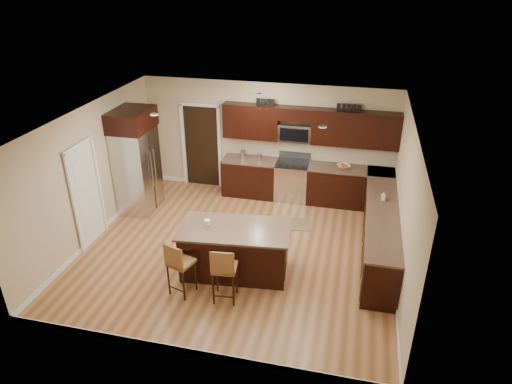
% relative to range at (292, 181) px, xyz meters
% --- Properties ---
extents(floor, '(6.00, 6.00, 0.00)m').
position_rel_range_xyz_m(floor, '(-0.68, -2.45, -0.47)').
color(floor, '#A56E41').
rests_on(floor, ground).
extents(ceiling, '(6.00, 6.00, 0.00)m').
position_rel_range_xyz_m(ceiling, '(-0.68, -2.45, 2.23)').
color(ceiling, silver).
rests_on(ceiling, wall_back).
extents(wall_back, '(6.00, 0.00, 6.00)m').
position_rel_range_xyz_m(wall_back, '(-0.68, 0.30, 0.88)').
color(wall_back, '#C4B48D').
rests_on(wall_back, floor).
extents(wall_left, '(0.00, 5.50, 5.50)m').
position_rel_range_xyz_m(wall_left, '(-3.68, -2.45, 0.88)').
color(wall_left, '#C4B48D').
rests_on(wall_left, floor).
extents(wall_right, '(0.00, 5.50, 5.50)m').
position_rel_range_xyz_m(wall_right, '(2.32, -2.45, 0.88)').
color(wall_right, '#C4B48D').
rests_on(wall_right, floor).
extents(base_cabinets, '(4.02, 3.96, 0.92)m').
position_rel_range_xyz_m(base_cabinets, '(1.22, -1.01, -0.01)').
color(base_cabinets, black).
rests_on(base_cabinets, floor).
extents(upper_cabinets, '(4.00, 0.33, 0.80)m').
position_rel_range_xyz_m(upper_cabinets, '(0.36, 0.13, 1.37)').
color(upper_cabinets, black).
rests_on(upper_cabinets, wall_back).
extents(range, '(0.76, 0.64, 1.11)m').
position_rel_range_xyz_m(range, '(0.00, 0.00, 0.00)').
color(range, silver).
rests_on(range, floor).
extents(microwave, '(0.76, 0.31, 0.40)m').
position_rel_range_xyz_m(microwave, '(0.00, 0.15, 1.15)').
color(microwave, silver).
rests_on(microwave, upper_cabinets).
extents(doorway, '(0.85, 0.03, 2.06)m').
position_rel_range_xyz_m(doorway, '(-2.33, 0.28, 0.56)').
color(doorway, black).
rests_on(doorway, floor).
extents(pantry_door, '(0.03, 0.80, 2.04)m').
position_rel_range_xyz_m(pantry_door, '(-3.66, -2.75, 0.55)').
color(pantry_door, white).
rests_on(pantry_door, floor).
extents(letter_decor, '(2.20, 0.03, 0.15)m').
position_rel_range_xyz_m(letter_decor, '(0.22, 0.13, 1.82)').
color(letter_decor, black).
rests_on(letter_decor, upper_cabinets).
extents(island, '(2.06, 1.23, 0.92)m').
position_rel_range_xyz_m(island, '(-0.55, -3.11, -0.04)').
color(island, black).
rests_on(island, floor).
extents(stool_left, '(0.48, 0.48, 1.02)m').
position_rel_range_xyz_m(stool_left, '(-1.28, -3.95, 0.16)').
color(stool_left, olive).
rests_on(stool_left, floor).
extents(stool_mid, '(0.43, 0.43, 1.05)m').
position_rel_range_xyz_m(stool_mid, '(-0.50, -3.95, 0.18)').
color(stool_mid, olive).
rests_on(stool_mid, floor).
extents(refrigerator, '(0.79, 1.02, 2.35)m').
position_rel_range_xyz_m(refrigerator, '(-3.30, -1.28, 0.73)').
color(refrigerator, silver).
rests_on(refrigerator, floor).
extents(floor_mat, '(0.86, 0.64, 0.01)m').
position_rel_range_xyz_m(floor_mat, '(0.20, -1.22, -0.47)').
color(floor_mat, olive).
rests_on(floor_mat, floor).
extents(fruit_bowl, '(0.37, 0.37, 0.07)m').
position_rel_range_xyz_m(fruit_bowl, '(1.17, -0.00, 0.48)').
color(fruit_bowl, silver).
rests_on(fruit_bowl, base_cabinets).
extents(soap_bottle, '(0.08, 0.09, 0.18)m').
position_rel_range_xyz_m(soap_bottle, '(2.02, -1.41, 0.54)').
color(soap_bottle, '#B2B2B2').
rests_on(soap_bottle, base_cabinets).
extents(canister_tall, '(0.12, 0.12, 0.23)m').
position_rel_range_xyz_m(canister_tall, '(-1.20, -0.00, 0.56)').
color(canister_tall, silver).
rests_on(canister_tall, base_cabinets).
extents(canister_short, '(0.11, 0.11, 0.16)m').
position_rel_range_xyz_m(canister_short, '(-0.79, -0.00, 0.53)').
color(canister_short, silver).
rests_on(canister_short, base_cabinets).
extents(island_jar, '(0.10, 0.10, 0.10)m').
position_rel_range_xyz_m(island_jar, '(-1.05, -3.11, 0.50)').
color(island_jar, white).
rests_on(island_jar, island).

